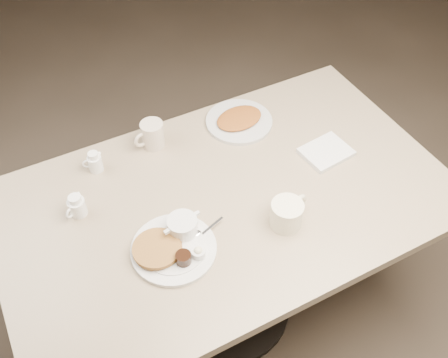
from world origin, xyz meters
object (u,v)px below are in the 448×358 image
creamer_left (77,206)px  coffee_mug_near (287,213)px  diner_table (227,227)px  main_plate (173,244)px  coffee_mug_far (152,135)px  hash_plate (239,120)px  creamer_right (95,162)px

creamer_left → coffee_mug_near: bearing=-30.8°
diner_table → main_plate: (-0.24, -0.10, 0.19)m
coffee_mug_far → creamer_left: (-0.34, -0.19, -0.01)m
diner_table → hash_plate: 0.42m
main_plate → creamer_left: creamer_left is taller
hash_plate → coffee_mug_near: bearing=-101.1°
coffee_mug_far → main_plate: bearing=-104.7°
diner_table → coffee_mug_near: coffee_mug_near is taller
coffee_mug_far → creamer_right: coffee_mug_far is taller
creamer_right → hash_plate: (0.56, -0.02, -0.02)m
coffee_mug_near → diner_table: bearing=123.3°
diner_table → coffee_mug_far: size_ratio=12.06×
diner_table → coffee_mug_near: bearing=-56.7°
diner_table → creamer_right: size_ratio=18.75×
diner_table → creamer_left: (-0.46, 0.16, 0.21)m
coffee_mug_near → coffee_mug_far: 0.58m
main_plate → coffee_mug_far: 0.47m
coffee_mug_near → coffee_mug_far: size_ratio=1.26×
diner_table → coffee_mug_far: 0.43m
coffee_mug_far → creamer_right: size_ratio=1.55×
main_plate → hash_plate: bearing=42.0°
coffee_mug_far → creamer_right: (-0.22, -0.02, -0.01)m
main_plate → coffee_mug_far: (0.12, 0.45, 0.03)m
coffee_mug_far → hash_plate: 0.34m
main_plate → coffee_mug_near: 0.37m
diner_table → creamer_right: 0.52m
main_plate → hash_plate: size_ratio=1.20×
coffee_mug_near → coffee_mug_far: coffee_mug_far is taller
hash_plate → diner_table: bearing=-125.2°
creamer_right → coffee_mug_near: bearing=-47.4°
main_plate → creamer_left: bearing=129.2°
diner_table → main_plate: main_plate is taller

